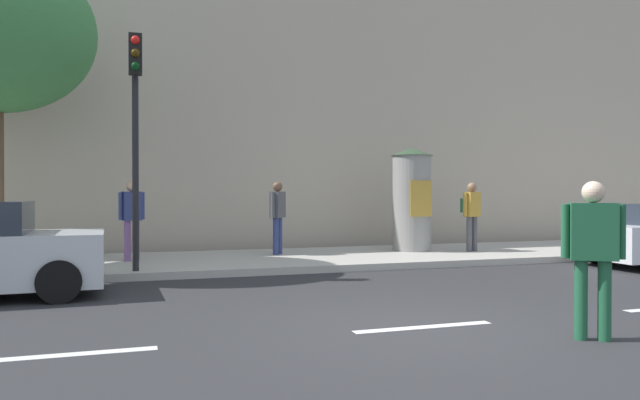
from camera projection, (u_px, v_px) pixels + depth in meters
name	position (u px, v px, depth m)	size (l,w,h in m)	color
ground_plane	(424.00, 327.00, 7.18)	(80.00, 80.00, 0.00)	#2B2B2D
sidewalk_curb	(280.00, 260.00, 13.83)	(36.00, 4.00, 0.15)	#B2ADA3
lane_markings	(424.00, 327.00, 7.18)	(25.80, 0.16, 0.01)	silver
building_backdrop	(240.00, 105.00, 18.54)	(36.00, 5.00, 8.72)	#B7A893
traffic_light	(135.00, 113.00, 11.12)	(0.24, 0.45, 4.42)	black
poster_column	(412.00, 198.00, 15.30)	(1.08, 1.08, 2.64)	gray
pedestrian_with_backpack	(593.00, 246.00, 6.54)	(0.58, 0.46, 1.75)	#1E5938
pedestrian_near_pole	(132.00, 214.00, 12.92)	(0.54, 0.36, 1.74)	#724C84
pedestrian_in_red_top	(278.00, 212.00, 14.30)	(0.46, 0.49, 1.75)	navy
pedestrian_tallest	(471.00, 210.00, 15.11)	(0.56, 0.47, 1.74)	#4C4C51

